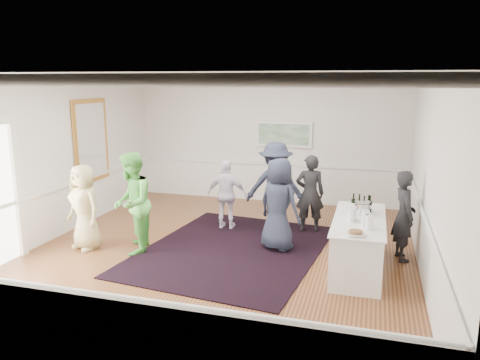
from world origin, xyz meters
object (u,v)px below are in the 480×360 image
(guest_navy, at_px, (279,204))
(bartender, at_px, (404,216))
(serving_table, at_px, (358,244))
(guest_lilac, at_px, (227,195))
(nut_bowl, at_px, (356,233))
(guest_green, at_px, (132,203))
(ice_bucket, at_px, (362,209))
(guest_dark_a, at_px, (275,187))
(guest_dark_b, at_px, (310,194))
(guest_tan, at_px, (84,207))

(guest_navy, bearing_deg, bartender, -152.53)
(serving_table, distance_m, guest_lilac, 3.18)
(guest_navy, xyz_separation_m, nut_bowl, (1.46, -1.49, 0.05))
(guest_green, bearing_deg, guest_navy, 90.02)
(guest_green, bearing_deg, guest_lilac, 126.57)
(serving_table, bearing_deg, guest_green, -175.64)
(guest_lilac, relative_size, ice_bucket, 5.73)
(bartender, distance_m, ice_bucket, 0.88)
(guest_dark_a, relative_size, guest_navy, 1.08)
(guest_lilac, height_order, nut_bowl, guest_lilac)
(guest_lilac, relative_size, guest_dark_a, 0.79)
(guest_green, xyz_separation_m, guest_dark_a, (2.24, 2.01, 0.00))
(guest_lilac, bearing_deg, guest_navy, 142.46)
(bartender, distance_m, guest_dark_a, 2.71)
(bartender, distance_m, guest_dark_b, 2.11)
(guest_lilac, distance_m, guest_dark_a, 1.04)
(guest_dark_a, height_order, ice_bucket, guest_dark_a)
(bartender, bearing_deg, guest_navy, 78.21)
(bartender, height_order, guest_navy, guest_navy)
(guest_lilac, bearing_deg, bartender, 164.81)
(guest_dark_a, bearing_deg, guest_navy, 95.62)
(guest_tan, xyz_separation_m, nut_bowl, (4.95, -0.51, 0.12))
(serving_table, height_order, guest_dark_a, guest_dark_a)
(bartender, relative_size, ice_bucket, 6.17)
(guest_green, distance_m, nut_bowl, 4.05)
(ice_bucket, distance_m, nut_bowl, 1.12)
(guest_tan, height_order, guest_dark_a, guest_dark_a)
(bartender, xyz_separation_m, nut_bowl, (-0.76, -1.60, 0.12))
(guest_lilac, xyz_separation_m, guest_dark_b, (1.72, 0.28, 0.07))
(serving_table, relative_size, ice_bucket, 8.42)
(serving_table, xyz_separation_m, guest_lilac, (-2.78, 1.52, 0.30))
(guest_green, distance_m, guest_lilac, 2.21)
(serving_table, relative_size, guest_navy, 1.26)
(guest_lilac, distance_m, guest_dark_b, 1.75)
(bartender, height_order, guest_dark_b, guest_dark_b)
(guest_green, xyz_separation_m, guest_navy, (2.55, 0.89, -0.06))
(serving_table, height_order, guest_dark_b, guest_dark_b)
(guest_green, xyz_separation_m, ice_bucket, (4.05, 0.52, 0.07))
(serving_table, distance_m, nut_bowl, 1.02)
(guest_dark_b, xyz_separation_m, ice_bucket, (1.09, -1.59, 0.18))
(guest_lilac, distance_m, guest_navy, 1.61)
(guest_lilac, relative_size, guest_dark_b, 0.91)
(guest_tan, bearing_deg, ice_bucket, 28.33)
(bartender, xyz_separation_m, ice_bucket, (-0.71, -0.48, 0.20))
(guest_lilac, bearing_deg, nut_bowl, 136.74)
(serving_table, bearing_deg, guest_lilac, 151.39)
(serving_table, distance_m, guest_tan, 5.00)
(guest_dark_b, bearing_deg, guest_green, 23.45)
(guest_tan, bearing_deg, guest_lilac, 62.58)
(nut_bowl, bearing_deg, ice_bucket, 87.33)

